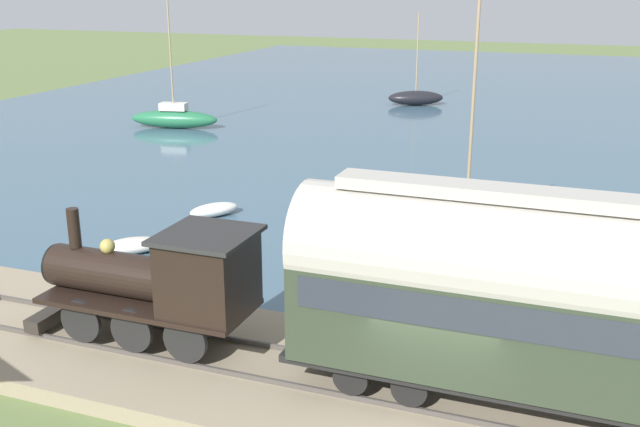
{
  "coord_description": "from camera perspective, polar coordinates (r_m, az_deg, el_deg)",
  "views": [
    {
      "loc": [
        -12.95,
        -2.52,
        8.77
      ],
      "look_at": [
        6.88,
        4.96,
        2.11
      ],
      "focal_mm": 42.0,
      "sensor_mm": 36.0,
      "label": 1
    }
  ],
  "objects": [
    {
      "name": "harbor_water",
      "position": [
        57.53,
        18.07,
        7.83
      ],
      "size": [
        80.0,
        80.0,
        0.01
      ],
      "color": "#426075",
      "rests_on": "ground"
    },
    {
      "name": "rail_embankment",
      "position": [
        16.45,
        9.08,
        -14.22
      ],
      "size": [
        5.38,
        56.0,
        0.5
      ],
      "color": "gray",
      "rests_on": "ground"
    },
    {
      "name": "steam_locomotive",
      "position": [
        17.82,
        -11.79,
        -4.84
      ],
      "size": [
        2.07,
        5.71,
        3.05
      ],
      "color": "black",
      "rests_on": "rail_embankment"
    },
    {
      "name": "passenger_coach",
      "position": [
        14.99,
        16.2,
        -5.95
      ],
      "size": [
        2.39,
        9.97,
        4.56
      ],
      "color": "black",
      "rests_on": "rail_embankment"
    },
    {
      "name": "sailboat_black",
      "position": [
        55.34,
        7.3,
        8.76
      ],
      "size": [
        3.07,
        4.29,
        6.48
      ],
      "rotation": [
        0.0,
        0.0,
        0.42
      ],
      "color": "black",
      "rests_on": "harbor_water"
    },
    {
      "name": "sailboat_green",
      "position": [
        47.08,
        -11.05,
        7.18
      ],
      "size": [
        2.43,
        5.6,
        7.85
      ],
      "rotation": [
        0.0,
        0.0,
        0.21
      ],
      "color": "#236B42",
      "rests_on": "harbor_water"
    },
    {
      "name": "sailboat_teal",
      "position": [
        23.9,
        10.94,
        -2.43
      ],
      "size": [
        4.43,
        6.27,
        8.45
      ],
      "rotation": [
        0.0,
        0.0,
        0.5
      ],
      "color": "#1E707A",
      "rests_on": "harbor_water"
    },
    {
      "name": "rowboat_far_out",
      "position": [
        25.82,
        -14.01,
        -2.36
      ],
      "size": [
        2.0,
        2.13,
        0.49
      ],
      "rotation": [
        0.0,
        0.0,
        0.69
      ],
      "color": "beige",
      "rests_on": "harbor_water"
    },
    {
      "name": "rowboat_mid_harbor",
      "position": [
        29.17,
        -8.08,
        0.29
      ],
      "size": [
        2.14,
        1.87,
        0.49
      ],
      "rotation": [
        0.0,
        0.0,
        0.96
      ],
      "color": "silver",
      "rests_on": "harbor_water"
    }
  ]
}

